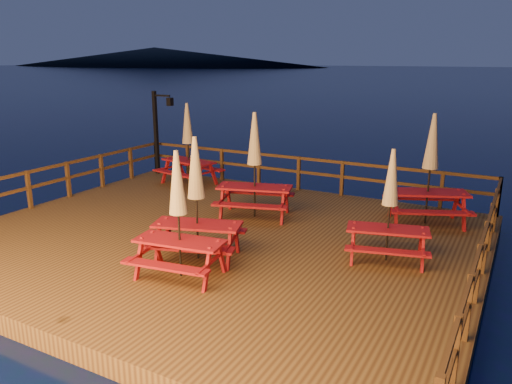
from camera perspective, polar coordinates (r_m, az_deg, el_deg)
ground at (r=12.31m, az=-4.48°, el=-6.67°), size 500.00×500.00×0.00m
deck at (r=12.24m, az=-4.49°, el=-5.80°), size 12.00×10.00×0.40m
deck_piles at (r=12.43m, az=-4.45°, el=-7.95°), size 11.44×9.44×1.40m
railing at (r=13.39m, az=-0.43°, el=0.44°), size 11.80×9.75×1.10m
lamp_post at (r=18.46m, az=-11.02°, el=7.52°), size 0.85×0.18×3.00m
headland_left at (r=259.75m, az=-11.50°, el=14.90°), size 180.00×84.00×9.00m
picnic_table_0 at (r=13.31m, az=19.27°, el=2.64°), size 2.47×2.28×2.84m
picnic_table_1 at (r=9.62m, az=-8.86°, el=-2.36°), size 1.95×1.68×2.51m
picnic_table_2 at (r=10.41m, az=-6.83°, el=-0.57°), size 2.21×2.00×2.63m
picnic_table_3 at (r=13.14m, az=-0.16°, el=3.26°), size 2.34×2.11×2.80m
picnic_table_4 at (r=16.81m, az=-7.78°, el=5.60°), size 2.15×1.87×2.72m
picnic_table_5 at (r=10.63m, az=15.05°, el=-1.34°), size 1.97×1.76×2.40m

